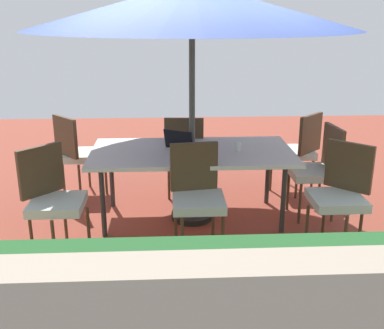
# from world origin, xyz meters

# --- Properties ---
(ground_plane) EXTENTS (10.00, 10.00, 0.02)m
(ground_plane) POSITION_xyz_m (0.00, 0.00, -0.01)
(ground_plane) COLOR brown
(dining_table) EXTENTS (2.06, 1.05, 0.75)m
(dining_table) POSITION_xyz_m (0.00, 0.00, 0.70)
(dining_table) COLOR white
(dining_table) RESTS_ON ground_plane
(patio_umbrella) EXTENTS (3.12, 3.12, 2.36)m
(patio_umbrella) POSITION_xyz_m (0.00, 0.00, 2.14)
(patio_umbrella) COLOR #4C4C4C
(patio_umbrella) RESTS_ON ground_plane
(chair_northwest) EXTENTS (0.59, 0.59, 0.98)m
(chair_northwest) POSITION_xyz_m (-1.31, 0.70, 0.55)
(chair_northwest) COLOR silver
(chair_northwest) RESTS_ON ground_plane
(chair_west) EXTENTS (0.48, 0.47, 0.98)m
(chair_west) POSITION_xyz_m (-1.33, -0.01, 0.55)
(chair_west) COLOR silver
(chair_west) RESTS_ON ground_plane
(chair_south) EXTENTS (0.47, 0.48, 0.98)m
(chair_south) POSITION_xyz_m (0.05, -0.65, 0.55)
(chair_south) COLOR silver
(chair_south) RESTS_ON ground_plane
(chair_southwest) EXTENTS (0.59, 0.59, 0.98)m
(chair_southwest) POSITION_xyz_m (-1.30, -0.71, 0.55)
(chair_southwest) COLOR silver
(chair_southwest) RESTS_ON ground_plane
(chair_north) EXTENTS (0.48, 0.49, 0.98)m
(chair_north) POSITION_xyz_m (-0.01, 0.67, 0.55)
(chair_north) COLOR silver
(chair_north) RESTS_ON ground_plane
(chair_southeast) EXTENTS (0.59, 0.59, 0.98)m
(chair_southeast) POSITION_xyz_m (1.30, -0.72, 0.55)
(chair_southeast) COLOR silver
(chair_southeast) RESTS_ON ground_plane
(chair_northeast) EXTENTS (0.59, 0.59, 0.98)m
(chair_northeast) POSITION_xyz_m (1.27, 0.68, 0.55)
(chair_northeast) COLOR silver
(chair_northeast) RESTS_ON ground_plane
(laptop) EXTENTS (0.40, 0.37, 0.21)m
(laptop) POSITION_xyz_m (0.10, -0.05, 0.80)
(laptop) COLOR #B7B7BC
(laptop) RESTS_ON dining_table
(cup) EXTENTS (0.06, 0.06, 0.08)m
(cup) POSITION_xyz_m (-0.47, -0.00, 0.79)
(cup) COLOR white
(cup) RESTS_ON dining_table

